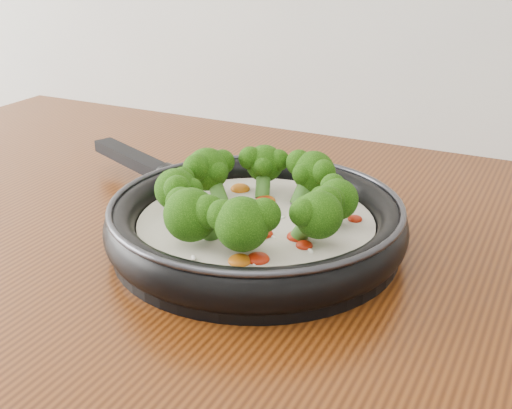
% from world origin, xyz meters
% --- Properties ---
extents(skillet, '(0.52, 0.41, 0.09)m').
position_xyz_m(skillet, '(-0.11, 1.07, 0.93)').
color(skillet, black).
rests_on(skillet, counter).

